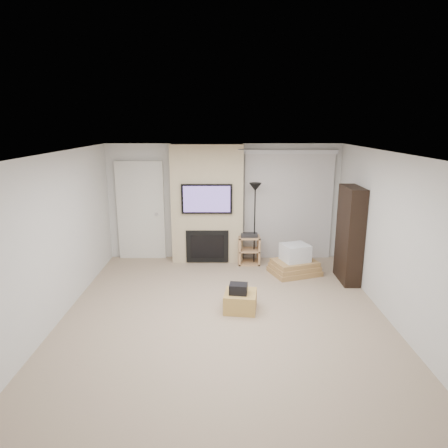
{
  "coord_description": "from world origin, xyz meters",
  "views": [
    {
      "loc": [
        -0.03,
        -5.76,
        2.91
      ],
      "look_at": [
        0.0,
        1.2,
        1.15
      ],
      "focal_mm": 32.0,
      "sensor_mm": 36.0,
      "label": 1
    }
  ],
  "objects_px": {
    "floor_lamp": "(255,201)",
    "av_stand": "(249,248)",
    "box_stack": "(295,263)",
    "bookshelf": "(350,235)",
    "ottoman": "(240,301)"
  },
  "relations": [
    {
      "from": "floor_lamp",
      "to": "box_stack",
      "type": "relative_size",
      "value": 1.61
    },
    {
      "from": "ottoman",
      "to": "av_stand",
      "type": "relative_size",
      "value": 0.76
    },
    {
      "from": "av_stand",
      "to": "box_stack",
      "type": "bearing_deg",
      "value": -34.64
    },
    {
      "from": "floor_lamp",
      "to": "box_stack",
      "type": "height_order",
      "value": "floor_lamp"
    },
    {
      "from": "floor_lamp",
      "to": "av_stand",
      "type": "distance_m",
      "value": 1.02
    },
    {
      "from": "box_stack",
      "to": "bookshelf",
      "type": "bearing_deg",
      "value": -20.07
    },
    {
      "from": "floor_lamp",
      "to": "box_stack",
      "type": "bearing_deg",
      "value": -38.5
    },
    {
      "from": "floor_lamp",
      "to": "av_stand",
      "type": "bearing_deg",
      "value": -177.49
    },
    {
      "from": "floor_lamp",
      "to": "bookshelf",
      "type": "bearing_deg",
      "value": -29.18
    },
    {
      "from": "av_stand",
      "to": "box_stack",
      "type": "distance_m",
      "value": 1.06
    },
    {
      "from": "av_stand",
      "to": "bookshelf",
      "type": "height_order",
      "value": "bookshelf"
    },
    {
      "from": "floor_lamp",
      "to": "box_stack",
      "type": "distance_m",
      "value": 1.49
    },
    {
      "from": "av_stand",
      "to": "floor_lamp",
      "type": "bearing_deg",
      "value": 2.51
    },
    {
      "from": "av_stand",
      "to": "box_stack",
      "type": "xyz_separation_m",
      "value": [
        0.87,
        -0.6,
        -0.12
      ]
    },
    {
      "from": "ottoman",
      "to": "floor_lamp",
      "type": "distance_m",
      "value": 2.54
    }
  ]
}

